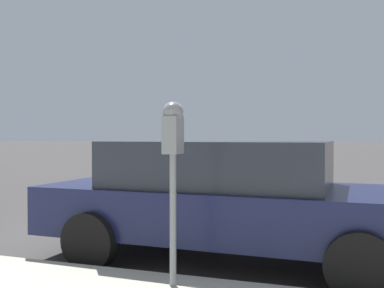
% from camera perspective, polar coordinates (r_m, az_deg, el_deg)
% --- Properties ---
extents(ground_plane, '(220.00, 220.00, 0.00)m').
position_cam_1_polar(ground_plane, '(6.84, -1.11, -11.51)').
color(ground_plane, '#3D3A3A').
extents(parking_meter, '(0.21, 0.19, 1.66)m').
position_cam_1_polar(parking_meter, '(4.03, -2.43, -0.14)').
color(parking_meter, gray).
rests_on(parking_meter, sidewalk).
extents(car_navy, '(2.07, 4.58, 1.42)m').
position_cam_1_polar(car_navy, '(5.38, 4.75, -6.77)').
color(car_navy, '#14193D').
rests_on(car_navy, ground_plane).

